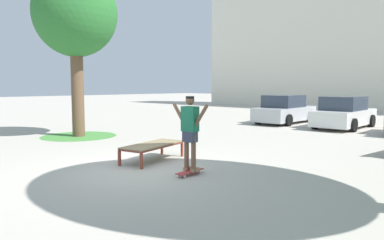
# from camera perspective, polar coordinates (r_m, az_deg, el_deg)

# --- Properties ---
(ground_plane) EXTENTS (120.00, 120.00, 0.00)m
(ground_plane) POSITION_cam_1_polar(r_m,az_deg,el_deg) (8.81, -7.62, -7.87)
(ground_plane) COLOR #B2AA9E
(skate_box) EXTENTS (1.19, 2.03, 0.46)m
(skate_box) POSITION_cam_1_polar(r_m,az_deg,el_deg) (9.84, -6.17, -3.99)
(skate_box) COLOR brown
(skate_box) RESTS_ON ground
(skateboard) EXTENTS (0.29, 0.82, 0.09)m
(skateboard) POSITION_cam_1_polar(r_m,az_deg,el_deg) (8.34, -0.31, -8.05)
(skateboard) COLOR #B23333
(skateboard) RESTS_ON ground
(skater) EXTENTS (1.00, 0.31, 1.69)m
(skater) POSITION_cam_1_polar(r_m,az_deg,el_deg) (8.16, -0.31, -1.24)
(skater) COLOR brown
(skater) RESTS_ON skateboard
(tree_near_left) EXTENTS (3.21, 3.21, 6.49)m
(tree_near_left) POSITION_cam_1_polar(r_m,az_deg,el_deg) (15.34, -17.76, 15.40)
(tree_near_left) COLOR brown
(tree_near_left) RESTS_ON ground
(grass_patch_near_left) EXTENTS (2.93, 2.93, 0.01)m
(grass_patch_near_left) POSITION_cam_1_polar(r_m,az_deg,el_deg) (15.23, -17.24, -2.41)
(grass_patch_near_left) COLOR #47893D
(grass_patch_near_left) RESTS_ON ground
(car_silver) EXTENTS (2.11, 4.30, 1.50)m
(car_silver) POSITION_cam_1_polar(r_m,az_deg,el_deg) (20.10, 14.25, 1.49)
(car_silver) COLOR #B7BABF
(car_silver) RESTS_ON ground
(car_white) EXTENTS (2.07, 4.28, 1.50)m
(car_white) POSITION_cam_1_polar(r_m,az_deg,el_deg) (18.69, 22.65, 0.95)
(car_white) COLOR silver
(car_white) RESTS_ON ground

